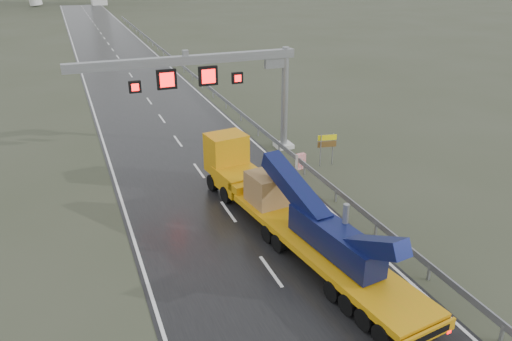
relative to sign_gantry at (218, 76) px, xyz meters
name	(u,v)px	position (x,y,z in m)	size (l,w,h in m)	color
ground	(312,330)	(-2.10, -17.99, -5.61)	(400.00, 400.00, 0.00)	#343928
road	(139,87)	(-2.10, 22.01, -5.60)	(11.00, 200.00, 0.02)	black
guardrail	(223,98)	(4.00, 12.01, -4.91)	(0.20, 140.00, 1.40)	gray
sign_gantry	(218,76)	(0.00, 0.00, 0.00)	(14.90, 1.20, 7.42)	silver
heavy_haul_truck	(280,202)	(-0.25, -10.69, -4.08)	(4.70, 17.02, 3.96)	#CB7F0B
exit_sign_pair	(327,144)	(6.04, -4.09, -4.09)	(1.25, 0.29, 2.17)	gray
striped_barrier	(301,161)	(4.21, -3.99, -5.10)	(0.61, 0.33, 1.02)	red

